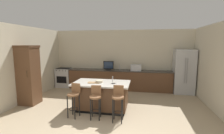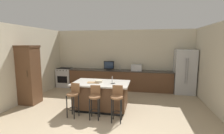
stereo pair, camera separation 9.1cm
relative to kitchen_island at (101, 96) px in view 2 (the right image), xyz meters
The scene contains 18 objects.
wall_back 3.06m from the kitchen_island, 84.35° to the left, with size 7.07×0.12×2.82m, color beige.
wall_left 3.23m from the kitchen_island, behind, with size 0.12×5.21×2.82m, color beige.
wall_right 3.77m from the kitchen_island, ahead, with size 0.12×5.21×2.82m, color beige.
counter_back 2.52m from the kitchen_island, 84.79° to the left, with size 4.85×0.62×0.93m.
kitchen_island is the anchor object (origin of this frame).
refrigerator 3.97m from the kitchen_island, 38.47° to the left, with size 0.85×0.76×1.92m.
range_oven 3.60m from the kitchen_island, 135.67° to the left, with size 0.73×0.63×0.95m.
cabinet_tower 2.76m from the kitchen_island, behind, with size 0.66×0.63×2.11m.
microwave 2.78m from the kitchen_island, 67.96° to the left, with size 0.48×0.36×0.28m, color #B7BABF.
tv_monitor 2.56m from the kitchen_island, 96.29° to the left, with size 0.49×0.16×0.43m.
sink_faucet_back 2.69m from the kitchen_island, 84.93° to the left, with size 0.02×0.02×0.24m, color #B2B2B7.
sink_faucet_island 0.67m from the kitchen_island, ahead, with size 0.02×0.02×0.22m, color #B2B2B7.
bar_stool_left 0.97m from the kitchen_island, 134.11° to the right, with size 0.34×0.36×1.00m.
bar_stool_center 0.69m from the kitchen_island, 90.31° to the right, with size 0.34×0.35×0.96m.
bar_stool_right 0.99m from the kitchen_island, 48.30° to the right, with size 0.34×0.34×1.01m.
fruit_bowl 0.49m from the kitchen_island, 162.86° to the right, with size 0.24×0.24×0.07m, color beige.
cell_phone 0.62m from the kitchen_island, 10.65° to the right, with size 0.07×0.15×0.01m, color black.
cutting_board 0.52m from the kitchen_island, 157.24° to the right, with size 0.38×0.20×0.02m, color #A87F51.
Camera 2 is at (1.09, -3.13, 2.16)m, focal length 26.32 mm.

